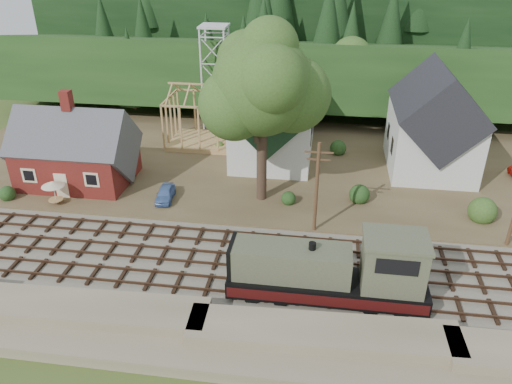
# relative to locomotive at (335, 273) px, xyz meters

# --- Properties ---
(ground) EXTENTS (140.00, 140.00, 0.00)m
(ground) POSITION_rel_locomotive_xyz_m (-8.61, 3.00, -2.25)
(ground) COLOR #384C1E
(ground) RESTS_ON ground
(embankment) EXTENTS (64.00, 5.00, 1.60)m
(embankment) POSITION_rel_locomotive_xyz_m (-8.61, -5.50, -2.25)
(embankment) COLOR #7F7259
(embankment) RESTS_ON ground
(railroad_bed) EXTENTS (64.00, 11.00, 0.16)m
(railroad_bed) POSITION_rel_locomotive_xyz_m (-8.61, 3.00, -2.17)
(railroad_bed) COLOR #726B5B
(railroad_bed) RESTS_ON ground
(village_flat) EXTENTS (64.00, 26.00, 0.30)m
(village_flat) POSITION_rel_locomotive_xyz_m (-8.61, 21.00, -2.10)
(village_flat) COLOR brown
(village_flat) RESTS_ON ground
(hillside) EXTENTS (70.00, 28.96, 12.74)m
(hillside) POSITION_rel_locomotive_xyz_m (-8.61, 45.00, -2.25)
(hillside) COLOR #1E3F19
(hillside) RESTS_ON ground
(ridge) EXTENTS (80.00, 20.00, 12.00)m
(ridge) POSITION_rel_locomotive_xyz_m (-8.61, 61.00, -2.25)
(ridge) COLOR black
(ridge) RESTS_ON ground
(depot) EXTENTS (10.80, 7.41, 9.00)m
(depot) POSITION_rel_locomotive_xyz_m (-24.61, 14.00, 0.97)
(depot) COLOR #5D1A15
(depot) RESTS_ON village_flat
(church) EXTENTS (8.40, 15.17, 13.00)m
(church) POSITION_rel_locomotive_xyz_m (-6.61, 22.68, 2.93)
(church) COLOR silver
(church) RESTS_ON village_flat
(farmhouse) EXTENTS (8.40, 10.80, 10.60)m
(farmhouse) POSITION_rel_locomotive_xyz_m (9.39, 22.00, 2.62)
(farmhouse) COLOR silver
(farmhouse) RESTS_ON village_flat
(timber_frame) EXTENTS (8.20, 6.20, 6.99)m
(timber_frame) POSITION_rel_locomotive_xyz_m (-14.61, 25.00, 1.02)
(timber_frame) COLOR tan
(timber_frame) RESTS_ON village_flat
(lattice_tower) EXTENTS (3.20, 3.20, 12.12)m
(lattice_tower) POSITION_rel_locomotive_xyz_m (-14.61, 31.00, 7.79)
(lattice_tower) COLOR silver
(lattice_tower) RESTS_ON village_flat
(big_tree) EXTENTS (10.90, 8.40, 14.70)m
(big_tree) POSITION_rel_locomotive_xyz_m (-6.44, 13.08, 7.97)
(big_tree) COLOR #38281E
(big_tree) RESTS_ON village_flat
(telegraph_pole_near) EXTENTS (2.20, 0.28, 8.00)m
(telegraph_pole_near) POSITION_rel_locomotive_xyz_m (-1.61, 8.20, 2.00)
(telegraph_pole_near) COLOR #4C331E
(telegraph_pole_near) RESTS_ON ground
(locomotive) EXTENTS (12.88, 3.22, 5.13)m
(locomotive) POSITION_rel_locomotive_xyz_m (0.00, 0.00, 0.00)
(locomotive) COLOR black
(locomotive) RESTS_ON railroad_bed
(car_blue) EXTENTS (1.81, 3.69, 1.21)m
(car_blue) POSITION_rel_locomotive_xyz_m (-15.21, 11.44, -1.34)
(car_blue) COLOR #587DBD
(car_blue) RESTS_ON village_flat
(patio_set) EXTENTS (2.00, 2.00, 2.22)m
(patio_set) POSITION_rel_locomotive_xyz_m (-24.68, 9.28, -0.05)
(patio_set) COLOR silver
(patio_set) RESTS_ON village_flat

